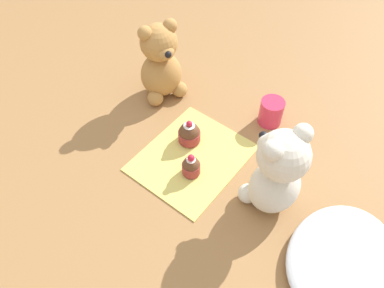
# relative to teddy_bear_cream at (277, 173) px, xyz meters

# --- Properties ---
(ground_plane) EXTENTS (4.00, 4.00, 0.00)m
(ground_plane) POSITION_rel_teddy_bear_cream_xyz_m (0.01, -0.22, -0.11)
(ground_plane) COLOR #9E7042
(knitted_placemat) EXTENTS (0.28, 0.23, 0.01)m
(knitted_placemat) POSITION_rel_teddy_bear_cream_xyz_m (0.01, -0.22, -0.11)
(knitted_placemat) COLOR #E0D166
(knitted_placemat) RESTS_ON ground_plane
(tulle_cloth) EXTENTS (0.27, 0.22, 0.04)m
(tulle_cloth) POSITION_rel_teddy_bear_cream_xyz_m (0.04, 0.19, -0.10)
(tulle_cloth) COLOR silver
(tulle_cloth) RESTS_ON ground_plane
(teddy_bear_cream) EXTENTS (0.14, 0.14, 0.24)m
(teddy_bear_cream) POSITION_rel_teddy_bear_cream_xyz_m (0.00, 0.00, 0.00)
(teddy_bear_cream) COLOR silver
(teddy_bear_cream) RESTS_ON ground_plane
(teddy_bear_tan) EXTENTS (0.15, 0.14, 0.23)m
(teddy_bear_tan) POSITION_rel_teddy_bear_cream_xyz_m (-0.13, -0.43, -0.01)
(teddy_bear_tan) COLOR #B78447
(teddy_bear_tan) RESTS_ON ground_plane
(cupcake_near_cream_bear) EXTENTS (0.04, 0.04, 0.06)m
(cupcake_near_cream_bear) POSITION_rel_teddy_bear_cream_xyz_m (0.05, -0.19, -0.08)
(cupcake_near_cream_bear) COLOR #993333
(cupcake_near_cream_bear) RESTS_ON knitted_placemat
(cupcake_near_tan_bear) EXTENTS (0.06, 0.06, 0.07)m
(cupcake_near_tan_bear) POSITION_rel_teddy_bear_cream_xyz_m (-0.03, -0.26, -0.08)
(cupcake_near_tan_bear) COLOR #993333
(cupcake_near_tan_bear) RESTS_ON knitted_placemat
(juice_glass) EXTENTS (0.06, 0.06, 0.07)m
(juice_glass) POSITION_rel_teddy_bear_cream_xyz_m (-0.22, -0.13, -0.08)
(juice_glass) COLOR #DB3356
(juice_glass) RESTS_ON ground_plane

